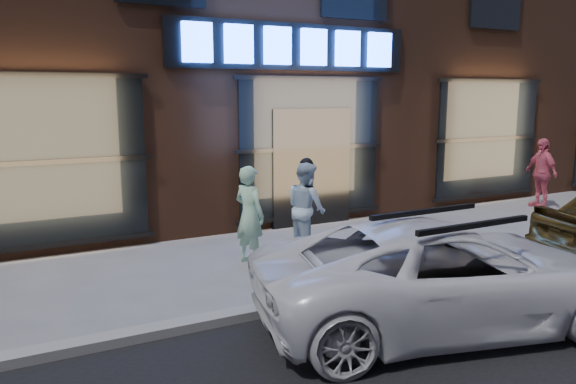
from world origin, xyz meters
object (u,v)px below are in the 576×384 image
passerby (541,173)px  white_suv (445,274)px  man_cap (306,208)px  man_bowtie (249,215)px

passerby → white_suv: bearing=-47.7°
man_cap → white_suv: bearing=177.9°
man_bowtie → white_suv: bearing=175.6°
man_bowtie → passerby: passerby is taller
man_bowtie → man_cap: man_bowtie is taller
man_bowtie → passerby: 8.05m
man_bowtie → white_suv: size_ratio=0.35×
man_cap → passerby: passerby is taller
man_cap → passerby: 6.96m
man_bowtie → white_suv: (1.02, -3.34, -0.17)m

